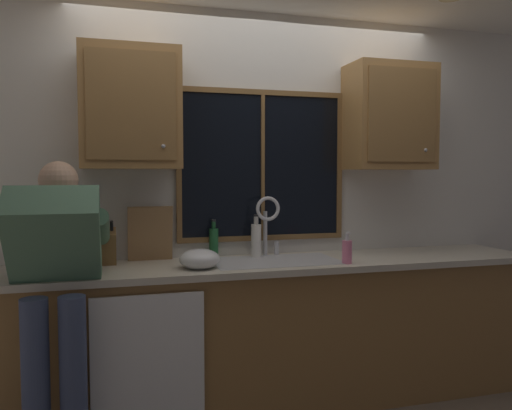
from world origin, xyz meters
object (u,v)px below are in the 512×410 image
object	(u,v)px
mixing_bowl	(200,259)
bottle_tall_clear	(256,240)
person_standing	(56,276)
knife_block	(106,247)
bottle_green_glass	(214,242)
soap_dispenser	(347,251)
cutting_board	(150,234)

from	to	relation	value
mixing_bowl	bottle_tall_clear	distance (m)	0.52
person_standing	mixing_bowl	size ratio (longest dim) A/B	6.48
knife_block	bottle_green_glass	size ratio (longest dim) A/B	1.28
soap_dispenser	bottle_tall_clear	bearing A→B (deg)	141.24
person_standing	knife_block	world-z (taller)	person_standing
person_standing	knife_block	bearing A→B (deg)	61.36
knife_block	cutting_board	size ratio (longest dim) A/B	0.91
bottle_tall_clear	person_standing	bearing A→B (deg)	-158.26
mixing_bowl	soap_dispenser	bearing A→B (deg)	-5.87
knife_block	bottle_green_glass	xyz separation A→B (m)	(0.68, 0.09, -0.01)
cutting_board	bottle_green_glass	xyz separation A→B (m)	(0.41, 0.02, -0.07)
person_standing	bottle_tall_clear	xyz separation A→B (m)	(1.19, 0.47, 0.08)
cutting_board	bottle_tall_clear	distance (m)	0.69
cutting_board	soap_dispenser	xyz separation A→B (m)	(1.15, -0.42, -0.10)
bottle_green_glass	bottle_tall_clear	world-z (taller)	bottle_tall_clear
person_standing	mixing_bowl	world-z (taller)	person_standing
person_standing	soap_dispenser	size ratio (longest dim) A/B	7.76
bottle_tall_clear	soap_dispenser	bearing A→B (deg)	-38.76
cutting_board	knife_block	bearing A→B (deg)	-163.93
soap_dispenser	bottle_tall_clear	world-z (taller)	bottle_tall_clear
person_standing	bottle_tall_clear	bearing A→B (deg)	21.74
person_standing	soap_dispenser	xyz separation A→B (m)	(1.66, 0.10, 0.04)
cutting_board	bottle_tall_clear	world-z (taller)	cutting_board
soap_dispenser	bottle_green_glass	bearing A→B (deg)	149.59
knife_block	bottle_tall_clear	world-z (taller)	knife_block
soap_dispenser	knife_block	bearing A→B (deg)	166.41
person_standing	cutting_board	distance (m)	0.74
person_standing	bottle_green_glass	size ratio (longest dim) A/B	6.14
knife_block	soap_dispenser	world-z (taller)	knife_block
cutting_board	mixing_bowl	distance (m)	0.44
knife_block	bottle_tall_clear	size ratio (longest dim) A/B	1.14
person_standing	cutting_board	xyz separation A→B (m)	(0.51, 0.52, 0.14)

